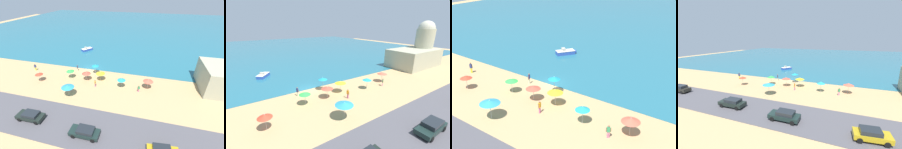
{
  "view_description": "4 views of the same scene",
  "coord_description": "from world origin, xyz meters",
  "views": [
    {
      "loc": [
        14.43,
        -32.31,
        18.53
      ],
      "look_at": [
        7.22,
        -4.68,
        2.06
      ],
      "focal_mm": 24.0,
      "sensor_mm": 36.0,
      "label": 1
    },
    {
      "loc": [
        -10.02,
        -25.42,
        12.05
      ],
      "look_at": [
        8.48,
        2.28,
        0.83
      ],
      "focal_mm": 24.0,
      "sensor_mm": 36.0,
      "label": 2
    },
    {
      "loc": [
        24.2,
        -29.87,
        18.25
      ],
      "look_at": [
        0.76,
        2.57,
        0.93
      ],
      "focal_mm": 45.0,
      "sensor_mm": 36.0,
      "label": 3
    },
    {
      "loc": [
        14.58,
        -36.5,
        11.21
      ],
      "look_at": [
        1.03,
        -2.03,
        2.09
      ],
      "focal_mm": 24.0,
      "sensor_mm": 36.0,
      "label": 4
    }
  ],
  "objects": [
    {
      "name": "beach_umbrella_4",
      "position": [
        4.47,
        -4.5,
        1.98
      ],
      "size": [
        2.07,
        2.07,
        2.25
      ],
      "color": "#B2B2B7",
      "rests_on": "ground_plane"
    },
    {
      "name": "beach_umbrella_0",
      "position": [
        1.31,
        -5.17,
        1.9
      ],
      "size": [
        2.01,
        2.01,
        2.16
      ],
      "color": "#B2B2B7",
      "rests_on": "ground_plane"
    },
    {
      "name": "beach_umbrella_2",
      "position": [
        -2.7,
        -5.22,
        1.94
      ],
      "size": [
        1.81,
        1.81,
        2.22
      ],
      "color": "#B2B2B7",
      "rests_on": "ground_plane"
    },
    {
      "name": "beach_umbrella_7",
      "position": [
        -8.84,
        -8.27,
        1.91
      ],
      "size": [
        1.73,
        1.73,
        2.2
      ],
      "color": "#B2B2B7",
      "rests_on": "ground_plane"
    },
    {
      "name": "harbor_fortress",
      "position": [
        34.89,
        -1.38,
        4.06
      ],
      "size": [
        15.23,
        9.1,
        13.1
      ],
      "color": "#A5A386",
      "rests_on": "ground_plane"
    },
    {
      "name": "parked_car_2",
      "position": [
        7.05,
        -19.38,
        0.81
      ],
      "size": [
        4.36,
        1.95,
        1.42
      ],
      "color": "black",
      "rests_on": "coastal_road"
    },
    {
      "name": "bather_1",
      "position": [
        13.39,
        -6.82,
        0.89
      ],
      "size": [
        0.5,
        0.38,
        1.59
      ],
      "color": "pink",
      "rests_on": "ground_plane"
    },
    {
      "name": "sea",
      "position": [
        0.0,
        55.0,
        0.03
      ],
      "size": [
        150.0,
        110.0,
        0.05
      ],
      "primitive_type": "cube",
      "color": "#246477",
      "rests_on": "ground_plane"
    },
    {
      "name": "beach_umbrella_6",
      "position": [
        9.63,
        -6.09,
        2.0
      ],
      "size": [
        1.75,
        1.75,
        2.28
      ],
      "color": "#B2B2B7",
      "rests_on": "ground_plane"
    },
    {
      "name": "beach_umbrella_5",
      "position": [
        0.21,
        -11.56,
        2.24
      ],
      "size": [
        2.48,
        2.48,
        2.51
      ],
      "color": "#B2B2B7",
      "rests_on": "ground_plane"
    },
    {
      "name": "beach_umbrella_3",
      "position": [
        15.09,
        -5.1,
        1.97
      ],
      "size": [
        2.08,
        2.08,
        2.26
      ],
      "color": "#B2B2B7",
      "rests_on": "ground_plane"
    },
    {
      "name": "skiff_nearshore",
      "position": [
        -6.11,
        12.57,
        0.48
      ],
      "size": [
        3.41,
        3.99,
        1.29
      ],
      "color": "#2E4FA8",
      "rests_on": "sea"
    },
    {
      "name": "bather_0",
      "position": [
        4.14,
        -7.23,
        0.95
      ],
      "size": [
        0.27,
        0.56,
        1.69
      ],
      "color": "#CD5E96",
      "rests_on": "ground_plane"
    },
    {
      "name": "beach_umbrella_1",
      "position": [
        2.27,
        -1.86,
        2.32
      ],
      "size": [
        1.74,
        1.74,
        2.58
      ],
      "color": "#B2B2B7",
      "rests_on": "ground_plane"
    },
    {
      "name": "bather_3",
      "position": [
        -2.69,
        -1.66,
        0.95
      ],
      "size": [
        0.32,
        0.54,
        1.7
      ],
      "color": "#F4F9C9",
      "rests_on": "ground_plane"
    },
    {
      "name": "ground_plane",
      "position": [
        0.0,
        0.0,
        0.0
      ],
      "size": [
        160.0,
        160.0,
        0.0
      ],
      "primitive_type": "plane",
      "color": "tan"
    }
  ]
}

